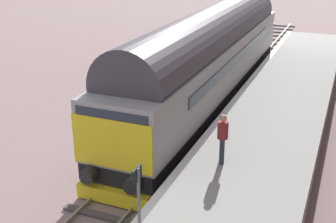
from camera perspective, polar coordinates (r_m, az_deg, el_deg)
The scene contains 6 objects.
ground_plane at distance 16.04m, azimuth -2.90°, elevation -7.47°, with size 140.00×140.00×0.00m, color slate.
track_main at distance 16.01m, azimuth -2.91°, elevation -7.30°, with size 2.50×60.00×0.15m.
station_platform at distance 14.79m, azimuth 9.91°, elevation -8.26°, with size 4.00×44.00×1.01m.
diesel_locomotive at distance 21.45m, azimuth 5.30°, elevation 7.19°, with size 2.74×19.39×4.68m.
platform_number_sign at distance 10.89m, azimuth -3.85°, elevation -9.72°, with size 0.10×0.44×1.66m.
waiting_passenger at distance 14.06m, azimuth 6.98°, elevation -2.89°, with size 0.45×0.47×1.64m.
Camera 1 is at (6.10, -12.63, 7.77)m, focal length 47.84 mm.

